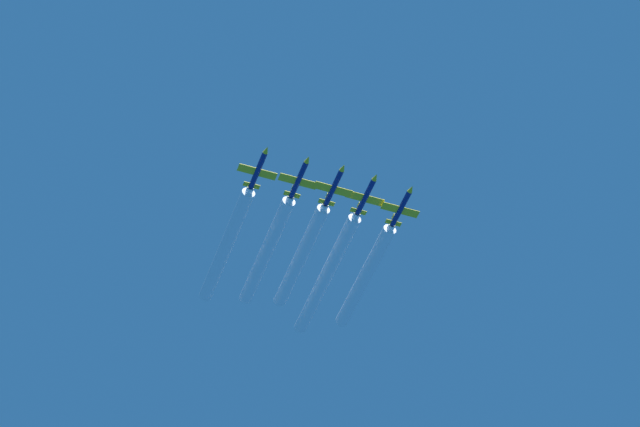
{
  "coord_description": "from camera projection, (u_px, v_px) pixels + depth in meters",
  "views": [
    {
      "loc": [
        67.31,
        183.56,
        1.53
      ],
      "look_at": [
        -0.12,
        -8.16,
        227.63
      ],
      "focal_mm": 73.9,
      "sensor_mm": 36.0,
      "label": 1
    }
  ],
  "objects": [
    {
      "name": "jet_inner_right",
      "position": [
        299.0,
        178.0,
        296.73
      ],
      "size": [
        8.98,
        13.07,
        3.14
      ],
      "color": "navy"
    },
    {
      "name": "smoke_trail_inner_left",
      "position": [
        327.0,
        273.0,
        317.6
      ],
      "size": [
        3.17,
        41.24,
        3.17
      ],
      "color": "white"
    },
    {
      "name": "smoke_trail_far_left",
      "position": [
        366.0,
        275.0,
        317.09
      ],
      "size": [
        3.17,
        34.65,
        3.17
      ],
      "color": "white"
    },
    {
      "name": "smoke_trail_far_right",
      "position": [
        227.0,
        244.0,
        310.67
      ],
      "size": [
        3.17,
        37.41,
        3.17
      ],
      "color": "white"
    },
    {
      "name": "jet_far_left",
      "position": [
        402.0,
        207.0,
        302.43
      ],
      "size": [
        8.98,
        13.07,
        3.14
      ],
      "color": "navy"
    },
    {
      "name": "smoke_trail_inner_right",
      "position": [
        267.0,
        250.0,
        311.6
      ],
      "size": [
        3.17,
        35.29,
        3.17
      ],
      "color": "white"
    },
    {
      "name": "jet_center",
      "position": [
        334.0,
        186.0,
        298.23
      ],
      "size": [
        8.98,
        13.07,
        3.14
      ],
      "color": "navy"
    },
    {
      "name": "jet_far_right",
      "position": [
        258.0,
        169.0,
        295.14
      ],
      "size": [
        8.98,
        13.07,
        3.14
      ],
      "color": "navy"
    },
    {
      "name": "smoke_trail_center",
      "position": [
        302.0,
        255.0,
        312.59
      ],
      "size": [
        3.17,
        33.72,
        3.17
      ],
      "color": "white"
    },
    {
      "name": "jet_inner_left",
      "position": [
        366.0,
        195.0,
        300.86
      ],
      "size": [
        8.98,
        13.07,
        3.14
      ],
      "color": "navy"
    }
  ]
}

